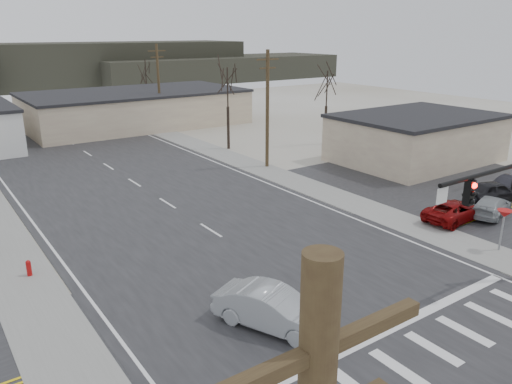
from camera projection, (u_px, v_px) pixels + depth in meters
ground at (295, 283)px, 23.74m from camera, size 140.00×140.00×0.00m
main_road at (161, 200)px, 35.43m from camera, size 18.00×110.00×0.05m
cross_road at (295, 283)px, 23.74m from camera, size 90.00×10.00×0.04m
parking_lot at (444, 183)px, 39.32m from camera, size 18.00×20.00×0.03m
sidewalk_right at (246, 163)px, 45.10m from camera, size 3.00×90.00×0.06m
fire_hydrant at (29, 268)px, 24.28m from camera, size 0.24×0.24×0.87m
yield_sign at (504, 215)px, 26.65m from camera, size 0.80×0.80×2.35m
building_right_far at (136, 108)px, 62.82m from camera, size 26.30×14.30×4.30m
building_lot at (416, 138)px, 45.51m from camera, size 14.30×10.30×4.30m
upole_right_a at (267, 108)px, 42.43m from camera, size 2.20×0.30×10.00m
upole_right_b at (159, 85)px, 59.58m from camera, size 2.20×0.30×10.00m
tree_right_mid at (228, 90)px, 48.99m from camera, size 3.74×3.74×8.33m
tree_right_far at (146, 74)px, 70.73m from camera, size 3.52×3.52×7.84m
tree_lot at (327, 91)px, 51.16m from camera, size 3.52×3.52×7.84m
hill_center at (63, 65)px, 105.35m from camera, size 80.00×18.00×9.00m
hill_right at (220, 68)px, 120.30m from camera, size 60.00×18.00×5.50m
sedan_crossing at (273, 309)px, 19.95m from camera, size 3.64×5.25×1.64m
car_far_a at (117, 124)px, 60.16m from camera, size 3.03×5.34×1.46m
car_far_b at (33, 111)px, 70.02m from camera, size 1.92×3.77×1.23m
car_parked_red at (454, 211)px, 31.31m from camera, size 4.74×2.38×1.29m
car_parked_dark_a at (495, 191)px, 34.83m from camera, size 4.63×3.01×1.47m
car_parked_silver at (491, 206)px, 32.21m from camera, size 4.64×2.89×1.25m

